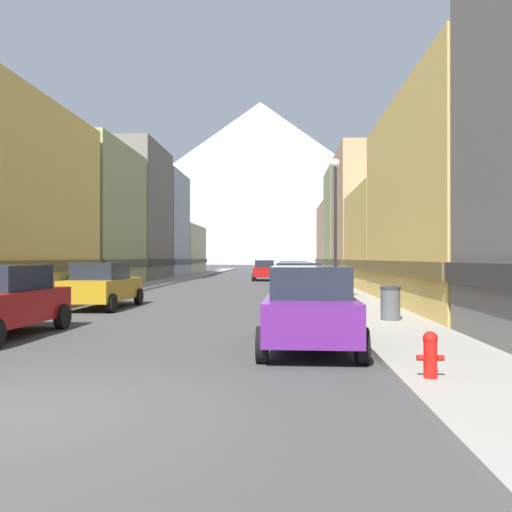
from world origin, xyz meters
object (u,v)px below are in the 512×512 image
(trash_bin_right, at_px, (390,303))
(streetlamp_right, at_px, (335,208))
(car_left_1, at_px, (103,285))
(car_right_0, at_px, (309,307))
(car_right_3, at_px, (292,274))
(fire_hydrant_near, at_px, (430,353))
(potted_plant_0, at_px, (73,282))
(car_right_2, at_px, (295,279))
(car_right_1, at_px, (298,286))
(car_driving_0, at_px, (265,270))

(trash_bin_right, distance_m, streetlamp_right, 6.91)
(car_left_1, relative_size, car_right_0, 1.00)
(car_left_1, height_order, trash_bin_right, car_left_1)
(car_right_3, bearing_deg, fire_hydrant_near, -86.28)
(car_right_3, height_order, potted_plant_0, car_right_3)
(streetlamp_right, bearing_deg, car_right_2, 105.75)
(potted_plant_0, bearing_deg, trash_bin_right, -35.11)
(car_left_1, xyz_separation_m, trash_bin_right, (10.15, -4.50, -0.26))
(car_right_2, bearing_deg, car_right_0, -90.01)
(car_right_3, height_order, streetlamp_right, streetlamp_right)
(car_right_3, bearing_deg, car_right_0, -90.01)
(car_right_1, bearing_deg, potted_plant_0, 155.20)
(car_right_0, distance_m, car_right_1, 8.45)
(car_left_1, distance_m, potted_plant_0, 5.84)
(car_right_2, bearing_deg, fire_hydrant_near, -84.99)
(car_left_1, xyz_separation_m, car_right_2, (7.60, 6.95, 0.00))
(car_right_2, relative_size, fire_hydrant_near, 6.32)
(car_right_0, distance_m, car_right_2, 15.51)
(trash_bin_right, bearing_deg, car_left_1, 156.07)
(car_right_1, distance_m, potted_plant_0, 11.90)
(car_driving_0, bearing_deg, potted_plant_0, -112.99)
(car_right_1, xyz_separation_m, fire_hydrant_near, (1.65, -11.74, -0.37))
(car_right_0, relative_size, car_right_2, 1.00)
(trash_bin_right, bearing_deg, car_right_3, 98.04)
(car_right_0, height_order, car_right_3, same)
(car_left_1, xyz_separation_m, car_right_1, (7.60, -0.11, 0.00))
(car_left_1, height_order, car_right_0, same)
(car_right_3, height_order, car_driving_0, same)
(car_right_3, bearing_deg, car_driving_0, 100.73)
(car_right_2, relative_size, streetlamp_right, 0.76)
(fire_hydrant_near, relative_size, trash_bin_right, 0.72)
(car_left_1, bearing_deg, trash_bin_right, -23.93)
(car_right_0, xyz_separation_m, car_right_3, (0.00, 22.09, 0.00))
(car_right_2, xyz_separation_m, streetlamp_right, (1.55, -5.49, 3.09))
(car_left_1, bearing_deg, car_right_2, 42.45)
(streetlamp_right, bearing_deg, trash_bin_right, -80.49)
(potted_plant_0, bearing_deg, car_right_3, 38.69)
(car_driving_0, bearing_deg, car_right_2, -83.10)
(car_right_2, relative_size, potted_plant_0, 4.07)
(car_right_1, height_order, trash_bin_right, car_right_1)
(potted_plant_0, xyz_separation_m, streetlamp_right, (12.35, -3.42, 3.21))
(car_right_3, bearing_deg, potted_plant_0, -141.31)
(car_right_0, xyz_separation_m, trash_bin_right, (2.55, 4.05, -0.26))
(trash_bin_right, bearing_deg, car_right_0, -122.18)
(car_right_2, bearing_deg, car_right_1, -90.02)
(car_driving_0, distance_m, fire_hydrant_near, 37.20)
(car_right_3, relative_size, trash_bin_right, 4.54)
(car_right_1, relative_size, car_right_2, 0.99)
(car_left_1, xyz_separation_m, fire_hydrant_near, (9.25, -11.84, -0.37))
(car_left_1, bearing_deg, fire_hydrant_near, -52.01)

